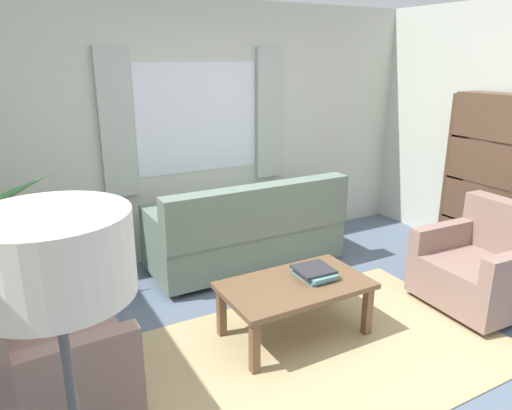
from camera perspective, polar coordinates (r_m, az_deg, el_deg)
The scene contains 11 objects.
ground_plane at distance 3.65m, azimuth 7.78°, elevation -17.07°, with size 6.24×6.24×0.00m, color slate.
wall_back at distance 5.05m, azimuth -7.16°, elevation 8.65°, with size 5.32×0.12×2.60m, color beige.
window_with_curtains at distance 4.95m, azimuth -6.85°, elevation 10.25°, with size 1.98×0.07×1.40m.
area_rug at distance 3.64m, azimuth 7.78°, elevation -16.99°, with size 2.72×1.73×0.01m, color tan.
couch at distance 4.75m, azimuth -0.99°, elevation -3.43°, with size 1.90×0.82×0.92m.
armchair_left at distance 3.18m, azimuth -23.96°, elevation -16.56°, with size 0.85×0.87×0.88m.
armchair_right at distance 4.50m, azimuth 25.62°, elevation -6.65°, with size 0.85×0.87×0.88m.
coffee_table at distance 3.63m, azimuth 4.71°, elevation -10.11°, with size 1.10×0.64×0.44m.
book_stack_on_table at distance 3.71m, azimuth 6.97°, elevation -7.96°, with size 0.28×0.33×0.07m.
bookshelf at distance 5.20m, azimuth 26.44°, elevation 2.63°, with size 0.30×0.94×1.72m.
standing_lamp at distance 1.44m, azimuth -22.76°, elevation -8.95°, with size 0.44×0.44×1.66m.
Camera 1 is at (-1.85, -2.38, 2.05)m, focal length 33.44 mm.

